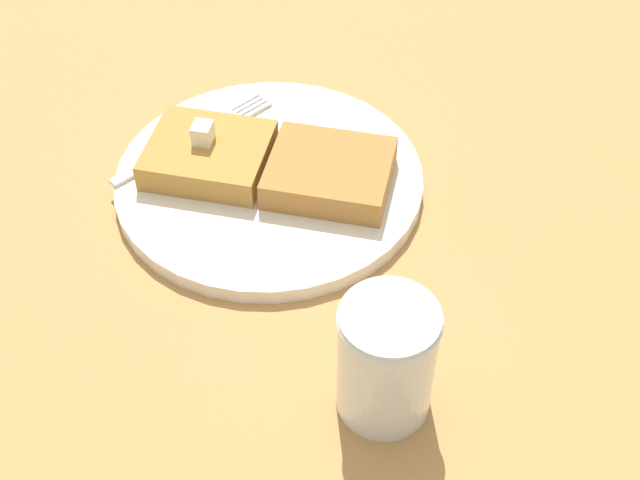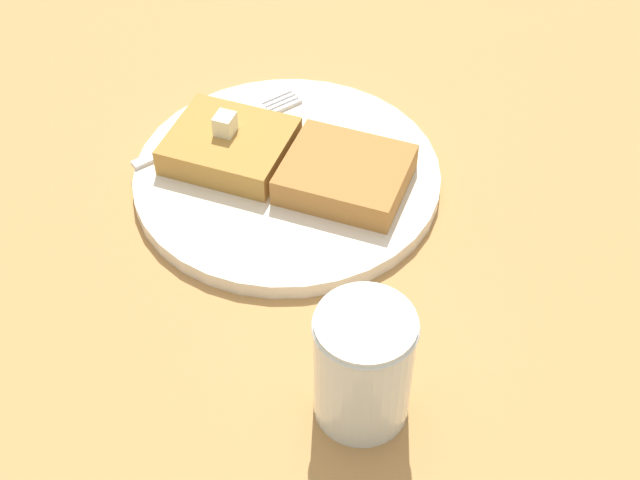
% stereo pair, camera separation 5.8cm
% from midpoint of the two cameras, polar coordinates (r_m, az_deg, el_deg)
% --- Properties ---
extents(table_surface, '(1.18, 1.18, 0.03)m').
position_cam_midpoint_polar(table_surface, '(0.73, -5.92, 1.94)').
color(table_surface, '#B48147').
rests_on(table_surface, ground).
extents(plate, '(0.25, 0.25, 0.01)m').
position_cam_midpoint_polar(plate, '(0.72, 0.20, 4.01)').
color(plate, silver).
rests_on(plate, table_surface).
extents(toast_slice_left, '(0.11, 0.11, 0.02)m').
position_cam_midpoint_polar(toast_slice_left, '(0.73, -3.50, 5.93)').
color(toast_slice_left, '#B27F37').
rests_on(toast_slice_left, plate).
extents(toast_slice_middle, '(0.11, 0.11, 0.02)m').
position_cam_midpoint_polar(toast_slice_middle, '(0.70, 4.03, 4.10)').
color(toast_slice_middle, '#AB7336').
rests_on(toast_slice_middle, plate).
extents(butter_pat_primary, '(0.02, 0.02, 0.02)m').
position_cam_midpoint_polar(butter_pat_primary, '(0.72, -3.78, 7.32)').
color(butter_pat_primary, '#F1ECC4').
rests_on(butter_pat_primary, toast_slice_left).
extents(fork, '(0.13, 0.11, 0.00)m').
position_cam_midpoint_polar(fork, '(0.76, -3.68, 7.27)').
color(fork, silver).
rests_on(fork, plate).
extents(syrup_jar, '(0.06, 0.06, 0.09)m').
position_cam_midpoint_polar(syrup_jar, '(0.56, 5.81, -8.34)').
color(syrup_jar, '#43220E').
rests_on(syrup_jar, table_surface).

